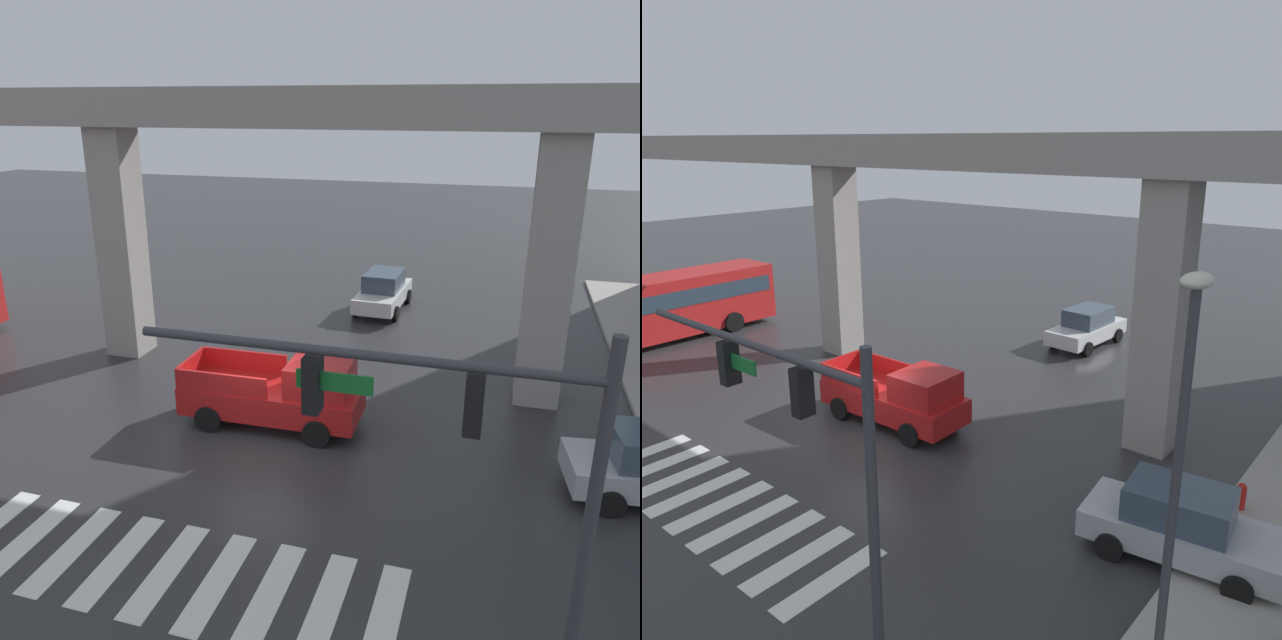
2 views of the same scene
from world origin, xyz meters
TOP-DOWN VIEW (x-y plane):
  - ground_plane at (0.00, 0.00)m, footprint 120.00×120.00m
  - crosswalk_stripes at (-0.00, -5.04)m, footprint 9.35×2.80m
  - elevated_overpass at (0.00, 5.13)m, footprint 58.25×1.89m
  - pickup_truck at (0.16, 1.32)m, footprint 5.14×2.17m
  - city_bus at (-14.79, 0.62)m, footprint 2.84×10.81m
  - sedan_silver at (9.83, 0.42)m, footprint 4.50×2.39m
  - sedan_white at (0.84, 12.73)m, footprint 2.11×4.38m
  - traffic_signal_mast at (5.54, -6.29)m, footprint 6.49×0.32m
  - street_lamp_near_corner at (10.78, -3.10)m, footprint 0.44×0.70m
  - fire_hydrant at (10.38, 3.08)m, footprint 0.24×0.24m

SIDE VIEW (x-z plane):
  - ground_plane at x=0.00m, z-range 0.00..0.00m
  - crosswalk_stripes at x=0.00m, z-range 0.00..0.01m
  - fire_hydrant at x=10.38m, z-range 0.01..0.86m
  - sedan_silver at x=9.83m, z-range -0.01..1.71m
  - sedan_white at x=0.84m, z-range -0.01..1.71m
  - pickup_truck at x=0.16m, z-range -0.05..2.03m
  - city_bus at x=-14.79m, z-range 0.23..3.22m
  - traffic_signal_mast at x=5.54m, z-range 1.29..7.49m
  - street_lamp_near_corner at x=10.78m, z-range 0.94..8.18m
  - elevated_overpass at x=0.00m, z-range 3.24..12.49m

